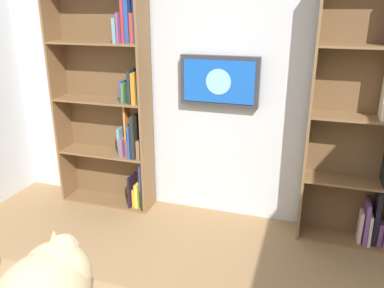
% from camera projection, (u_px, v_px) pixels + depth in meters
% --- Properties ---
extents(wall_back, '(4.52, 0.06, 2.70)m').
position_uv_depth(wall_back, '(224.00, 74.00, 3.46)').
color(wall_back, silver).
rests_on(wall_back, ground).
extents(bookshelf_left, '(0.79, 0.28, 2.20)m').
position_uv_depth(bookshelf_left, '(375.00, 119.00, 3.04)').
color(bookshelf_left, brown).
rests_on(bookshelf_left, ground).
extents(bookshelf_right, '(0.94, 0.28, 2.15)m').
position_uv_depth(bookshelf_right, '(113.00, 100.00, 3.70)').
color(bookshelf_right, brown).
rests_on(bookshelf_right, ground).
extents(wall_mounted_tv, '(0.70, 0.07, 0.44)m').
position_uv_depth(wall_mounted_tv, '(219.00, 81.00, 3.41)').
color(wall_mounted_tv, '#333338').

